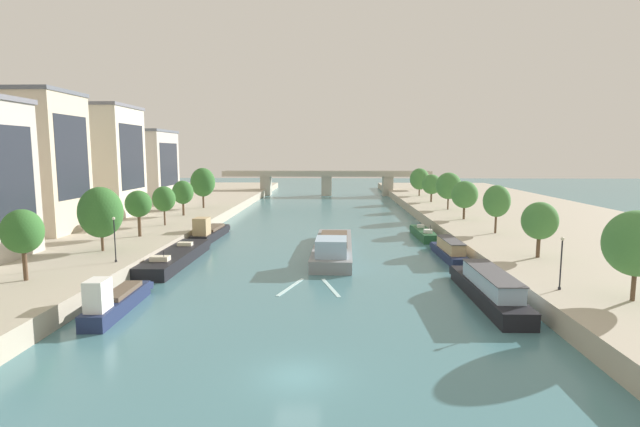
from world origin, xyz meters
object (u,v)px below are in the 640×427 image
at_px(moored_boat_right_downstream, 449,250).
at_px(tree_right_second, 465,195).
at_px(tree_right_past_mid, 449,186).
at_px(tree_left_past_mid, 101,212).
at_px(tree_right_third, 497,201).
at_px(tree_right_end_of_row, 637,243).
at_px(moored_boat_right_second, 423,233).
at_px(tree_left_midway, 138,204).
at_px(moored_boat_left_upstream, 176,257).
at_px(moored_boat_left_midway, 116,300).
at_px(tree_left_by_lamp, 203,182).
at_px(tree_right_midway, 540,221).
at_px(tree_left_distant, 183,192).
at_px(lamppost_left_bank, 115,237).
at_px(moored_boat_left_second, 210,232).
at_px(tree_right_far, 420,179).
at_px(moored_boat_right_midway, 488,288).
at_px(tree_right_distant, 432,184).
at_px(lamppost_right_bank, 561,261).
at_px(tree_left_third, 22,232).
at_px(tree_left_end_of_row, 164,199).
at_px(bridge_far, 327,180).

distance_m(moored_boat_right_downstream, tree_right_second, 22.42).
xyz_separation_m(moored_boat_right_downstream, tree_right_past_mid, (7.61, 33.51, 5.06)).
bearing_deg(tree_left_past_mid, tree_right_third, 15.41).
bearing_deg(tree_right_end_of_row, moored_boat_right_second, 103.67).
height_order(moored_boat_right_downstream, tree_left_midway, tree_left_midway).
bearing_deg(moored_boat_left_upstream, moored_boat_left_midway, -87.15).
relative_size(tree_left_past_mid, tree_left_by_lamp, 0.91).
distance_m(moored_boat_right_second, tree_right_midway, 22.33).
relative_size(tree_left_distant, lamppost_left_bank, 1.32).
xyz_separation_m(tree_left_by_lamp, tree_right_end_of_row, (45.68, -55.75, -0.69)).
relative_size(moored_boat_left_second, tree_right_far, 1.90).
bearing_deg(tree_right_third, moored_boat_left_upstream, -164.37).
distance_m(moored_boat_left_midway, lamppost_left_bank, 10.97).
distance_m(tree_right_third, tree_right_far, 53.55).
bearing_deg(moored_boat_right_midway, lamppost_left_bank, 170.01).
bearing_deg(tree_left_by_lamp, moored_boat_right_midway, -53.81).
height_order(tree_left_midway, tree_right_distant, tree_right_distant).
bearing_deg(tree_right_far, tree_right_third, -89.51).
distance_m(moored_boat_left_upstream, tree_right_third, 40.17).
relative_size(moored_boat_right_downstream, tree_right_third, 1.78).
distance_m(moored_boat_left_midway, tree_right_distant, 76.53).
bearing_deg(tree_right_end_of_row, tree_right_past_mid, 90.33).
height_order(moored_boat_left_second, moored_boat_right_second, moored_boat_left_second).
bearing_deg(lamppost_right_bank, tree_right_second, 85.47).
bearing_deg(lamppost_right_bank, tree_right_distant, 87.14).
distance_m(tree_left_third, tree_left_by_lamp, 51.62).
distance_m(moored_boat_right_downstream, tree_right_end_of_row, 22.92).
height_order(moored_boat_right_second, tree_right_second, tree_right_second).
height_order(tree_right_third, tree_right_second, tree_right_third).
bearing_deg(tree_left_by_lamp, tree_right_distant, 15.28).
distance_m(moored_boat_left_second, tree_right_past_mid, 44.38).
relative_size(tree_left_midway, tree_left_distant, 0.99).
relative_size(moored_boat_left_midway, tree_left_midway, 1.82).
distance_m(moored_boat_left_upstream, tree_left_distant, 28.47).
bearing_deg(moored_boat_left_midway, moored_boat_right_second, 48.59).
height_order(moored_boat_left_midway, tree_right_past_mid, tree_right_past_mid).
height_order(moored_boat_right_downstream, tree_right_third, tree_right_third).
height_order(tree_left_past_mid, tree_left_midway, tree_left_past_mid).
relative_size(moored_boat_left_midway, tree_left_distant, 1.81).
xyz_separation_m(moored_boat_right_downstream, tree_left_end_of_row, (-37.52, 13.19, 4.54)).
bearing_deg(tree_right_far, tree_left_by_lamp, -149.58).
bearing_deg(tree_right_past_mid, tree_right_third, -89.78).
distance_m(moored_boat_right_midway, tree_left_past_mid, 39.18).
bearing_deg(lamppost_left_bank, tree_left_distant, 96.81).
bearing_deg(moored_boat_right_second, bridge_far, 102.42).
distance_m(tree_left_third, tree_right_midway, 46.75).
bearing_deg(tree_left_past_mid, moored_boat_left_second, 66.62).
bearing_deg(moored_boat_left_midway, tree_right_past_mid, 54.86).
height_order(moored_boat_right_midway, moored_boat_right_second, moored_boat_right_midway).
bearing_deg(tree_right_third, lamppost_left_bank, -156.99).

